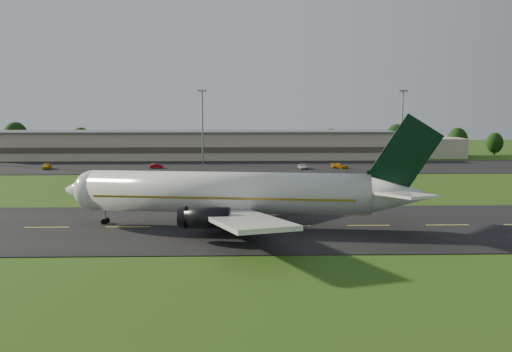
{
  "coord_description": "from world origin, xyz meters",
  "views": [
    {
      "loc": [
        15.39,
        -76.63,
        16.99
      ],
      "look_at": [
        17.69,
        8.0,
        6.0
      ],
      "focal_mm": 40.0,
      "sensor_mm": 36.0,
      "label": 1
    }
  ],
  "objects_px": {
    "airliner": "(235,194)",
    "service_vehicle_a": "(47,166)",
    "service_vehicle_c": "(303,166)",
    "light_mast_east": "(402,118)",
    "light_mast_centre": "(202,118)",
    "service_vehicle_d": "(340,166)",
    "terminal": "(211,145)",
    "service_vehicle_b": "(156,166)"
  },
  "relations": [
    {
      "from": "airliner",
      "to": "service_vehicle_a",
      "type": "bearing_deg",
      "value": 132.72
    },
    {
      "from": "service_vehicle_a",
      "to": "service_vehicle_c",
      "type": "relative_size",
      "value": 0.98
    },
    {
      "from": "light_mast_east",
      "to": "service_vehicle_c",
      "type": "distance_m",
      "value": 33.56
    },
    {
      "from": "light_mast_centre",
      "to": "airliner",
      "type": "bearing_deg",
      "value": -83.18
    },
    {
      "from": "light_mast_centre",
      "to": "service_vehicle_d",
      "type": "bearing_deg",
      "value": -18.49
    },
    {
      "from": "airliner",
      "to": "service_vehicle_d",
      "type": "height_order",
      "value": "airliner"
    },
    {
      "from": "terminal",
      "to": "service_vehicle_b",
      "type": "height_order",
      "value": "terminal"
    },
    {
      "from": "service_vehicle_b",
      "to": "service_vehicle_d",
      "type": "relative_size",
      "value": 0.8
    },
    {
      "from": "light_mast_centre",
      "to": "service_vehicle_b",
      "type": "distance_m",
      "value": 19.48
    },
    {
      "from": "light_mast_east",
      "to": "service_vehicle_a",
      "type": "xyz_separation_m",
      "value": [
        -93.9,
        -11.35,
        -11.89
      ]
    },
    {
      "from": "airliner",
      "to": "service_vehicle_b",
      "type": "distance_m",
      "value": 73.05
    },
    {
      "from": "airliner",
      "to": "light_mast_east",
      "type": "relative_size",
      "value": 2.51
    },
    {
      "from": "service_vehicle_d",
      "to": "airliner",
      "type": "bearing_deg",
      "value": -162.99
    },
    {
      "from": "service_vehicle_c",
      "to": "service_vehicle_d",
      "type": "relative_size",
      "value": 1.01
    },
    {
      "from": "service_vehicle_d",
      "to": "light_mast_east",
      "type": "bearing_deg",
      "value": -19.95
    },
    {
      "from": "airliner",
      "to": "service_vehicle_c",
      "type": "height_order",
      "value": "airliner"
    },
    {
      "from": "airliner",
      "to": "service_vehicle_a",
      "type": "xyz_separation_m",
      "value": [
        -48.48,
        68.76,
        -3.81
      ]
    },
    {
      "from": "light_mast_centre",
      "to": "light_mast_east",
      "type": "bearing_deg",
      "value": 0.0
    },
    {
      "from": "terminal",
      "to": "service_vehicle_b",
      "type": "xyz_separation_m",
      "value": [
        -12.78,
        -26.43,
        -3.31
      ]
    },
    {
      "from": "terminal",
      "to": "service_vehicle_d",
      "type": "distance_m",
      "value": 44.59
    },
    {
      "from": "terminal",
      "to": "service_vehicle_c",
      "type": "bearing_deg",
      "value": -49.13
    },
    {
      "from": "light_mast_centre",
      "to": "service_vehicle_b",
      "type": "xyz_separation_m",
      "value": [
        -11.37,
        -10.24,
        -12.05
      ]
    },
    {
      "from": "airliner",
      "to": "light_mast_east",
      "type": "distance_m",
      "value": 92.45
    },
    {
      "from": "light_mast_east",
      "to": "service_vehicle_b",
      "type": "relative_size",
      "value": 5.73
    },
    {
      "from": "light_mast_east",
      "to": "service_vehicle_d",
      "type": "bearing_deg",
      "value": -148.02
    },
    {
      "from": "light_mast_centre",
      "to": "service_vehicle_d",
      "type": "distance_m",
      "value": 39.62
    },
    {
      "from": "airliner",
      "to": "service_vehicle_d",
      "type": "xyz_separation_m",
      "value": [
        26.24,
        68.13,
        -3.92
      ]
    },
    {
      "from": "light_mast_east",
      "to": "service_vehicle_d",
      "type": "relative_size",
      "value": 4.57
    },
    {
      "from": "light_mast_centre",
      "to": "service_vehicle_a",
      "type": "distance_m",
      "value": 42.23
    },
    {
      "from": "airliner",
      "to": "service_vehicle_a",
      "type": "height_order",
      "value": "airliner"
    },
    {
      "from": "terminal",
      "to": "service_vehicle_c",
      "type": "xyz_separation_m",
      "value": [
        24.9,
        -28.78,
        -3.27
      ]
    },
    {
      "from": "light_mast_centre",
      "to": "service_vehicle_d",
      "type": "height_order",
      "value": "light_mast_centre"
    },
    {
      "from": "airliner",
      "to": "service_vehicle_a",
      "type": "relative_size",
      "value": 11.65
    },
    {
      "from": "light_mast_east",
      "to": "service_vehicle_a",
      "type": "bearing_deg",
      "value": -173.11
    },
    {
      "from": "light_mast_centre",
      "to": "service_vehicle_c",
      "type": "distance_m",
      "value": 31.54
    },
    {
      "from": "light_mast_centre",
      "to": "terminal",
      "type": "bearing_deg",
      "value": 85.05
    },
    {
      "from": "service_vehicle_a",
      "to": "service_vehicle_d",
      "type": "height_order",
      "value": "service_vehicle_a"
    },
    {
      "from": "terminal",
      "to": "service_vehicle_b",
      "type": "relative_size",
      "value": 40.84
    },
    {
      "from": "light_mast_east",
      "to": "service_vehicle_c",
      "type": "relative_size",
      "value": 4.53
    },
    {
      "from": "terminal",
      "to": "service_vehicle_a",
      "type": "bearing_deg",
      "value": -145.66
    },
    {
      "from": "service_vehicle_c",
      "to": "service_vehicle_d",
      "type": "bearing_deg",
      "value": 0.47
    },
    {
      "from": "airliner",
      "to": "service_vehicle_c",
      "type": "relative_size",
      "value": 11.4
    }
  ]
}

